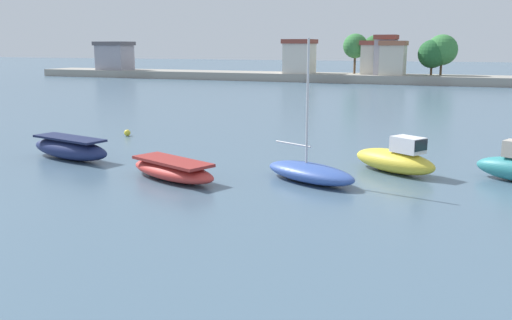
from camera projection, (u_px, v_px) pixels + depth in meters
The scene contains 6 objects.
moored_boat_3 at pixel (70, 148), 28.87m from camera, with size 5.78×2.83×1.17m.
moored_boat_4 at pixel (173, 170), 24.50m from camera, with size 5.42×3.52×0.90m.
moored_boat_5 at pixel (310, 172), 24.08m from camera, with size 5.00×3.61×6.19m.
moored_boat_6 at pixel (396, 159), 25.81m from camera, with size 4.65×3.74×1.79m.
mooring_buoy_3 at pixel (127, 133), 36.30m from camera, with size 0.42×0.42×0.42m, color yellow.
distant_shoreline at pixel (370, 67), 87.72m from camera, with size 117.78×7.96×8.07m.
Camera 1 is at (18.47, -11.09, 5.91)m, focal length 38.54 mm.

